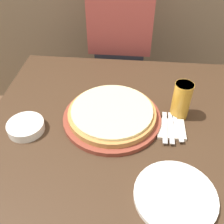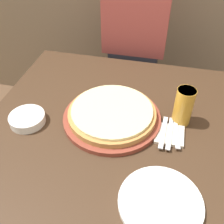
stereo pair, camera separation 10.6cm
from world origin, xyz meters
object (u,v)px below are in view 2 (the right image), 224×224
(dinner_plate, at_px, (160,203))
(fork, at_px, (163,132))
(pizza_on_board, at_px, (112,115))
(dinner_knife, at_px, (170,133))
(beer_glass, at_px, (184,105))
(spoon, at_px, (176,134))
(side_bowl, at_px, (27,119))
(diner_person, at_px, (134,57))

(dinner_plate, relative_size, fork, 1.48)
(pizza_on_board, relative_size, dinner_knife, 2.29)
(pizza_on_board, bearing_deg, beer_glass, 10.65)
(dinner_knife, bearing_deg, beer_glass, 67.91)
(dinner_plate, distance_m, spoon, 0.30)
(pizza_on_board, xyz_separation_m, fork, (0.21, -0.04, -0.01))
(beer_glass, relative_size, spoon, 1.07)
(side_bowl, bearing_deg, diner_person, 67.33)
(fork, bearing_deg, dinner_plate, -86.78)
(pizza_on_board, height_order, beer_glass, beer_glass)
(side_bowl, xyz_separation_m, dinner_knife, (0.57, 0.05, -0.00))
(pizza_on_board, relative_size, spoon, 2.68)
(fork, xyz_separation_m, spoon, (0.05, -0.00, 0.00))
(dinner_plate, bearing_deg, pizza_on_board, 124.23)
(dinner_plate, distance_m, side_bowl, 0.61)
(diner_person, bearing_deg, beer_glass, -64.72)
(beer_glass, xyz_separation_m, fork, (-0.06, -0.09, -0.07))
(side_bowl, distance_m, fork, 0.55)
(dinner_plate, relative_size, side_bowl, 1.80)
(beer_glass, bearing_deg, diner_person, 115.28)
(dinner_plate, xyz_separation_m, spoon, (0.03, 0.30, 0.01))
(pizza_on_board, distance_m, dinner_plate, 0.41)
(beer_glass, height_order, dinner_knife, beer_glass)
(dinner_knife, distance_m, diner_person, 0.76)
(side_bowl, distance_m, dinner_knife, 0.57)
(beer_glass, relative_size, dinner_plate, 0.61)
(fork, bearing_deg, pizza_on_board, 169.19)
(fork, distance_m, diner_person, 0.75)
(beer_glass, distance_m, fork, 0.13)
(side_bowl, relative_size, dinner_knife, 0.82)
(spoon, distance_m, diner_person, 0.76)
(pizza_on_board, distance_m, spoon, 0.27)
(dinner_plate, bearing_deg, diner_person, 103.67)
(side_bowl, relative_size, spoon, 0.96)
(fork, relative_size, spoon, 1.17)
(dinner_plate, height_order, spoon, dinner_plate)
(pizza_on_board, xyz_separation_m, beer_glass, (0.28, 0.05, 0.06))
(pizza_on_board, xyz_separation_m, side_bowl, (-0.33, -0.09, -0.01))
(pizza_on_board, distance_m, dinner_knife, 0.24)
(beer_glass, bearing_deg, side_bowl, -166.46)
(dinner_plate, height_order, diner_person, diner_person)
(pizza_on_board, height_order, spoon, pizza_on_board)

